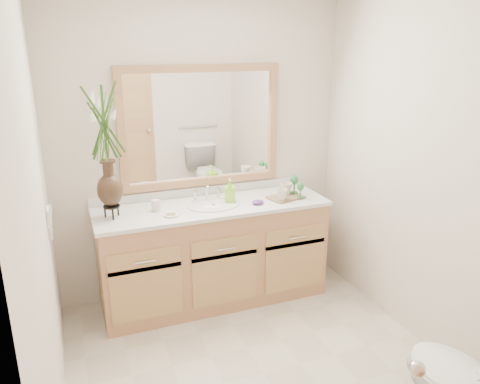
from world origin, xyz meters
name	(u,v)px	position (x,y,z in m)	size (l,w,h in m)	color
floor	(263,373)	(0.00, 0.00, 0.00)	(2.60, 2.60, 0.00)	beige
wall_back	(201,151)	(0.00, 1.30, 1.20)	(2.40, 0.02, 2.40)	beige
wall_front	(431,318)	(0.00, -1.30, 1.20)	(2.40, 0.02, 2.40)	beige
wall_left	(39,227)	(-1.20, 0.00, 1.20)	(0.02, 2.60, 2.40)	beige
wall_right	(432,178)	(1.20, 0.00, 1.20)	(0.02, 2.60, 2.40)	beige
vanity	(214,254)	(0.00, 1.01, 0.40)	(1.80, 0.55, 0.80)	tan
counter	(213,206)	(0.00, 1.01, 0.82)	(1.84, 0.57, 0.03)	silver
sink	(213,212)	(0.00, 1.00, 0.78)	(0.38, 0.34, 0.23)	white
mirror	(201,127)	(0.00, 1.28, 1.41)	(1.32, 0.04, 0.97)	white
switch_plate	(49,217)	(-1.19, 0.76, 0.98)	(0.02, 0.12, 0.12)	white
flower_vase	(105,136)	(-0.77, 1.01, 1.43)	(0.22, 0.22, 0.89)	black
tumbler	(156,205)	(-0.44, 1.03, 0.87)	(0.07, 0.07, 0.09)	beige
soap_dish	(171,215)	(-0.36, 0.88, 0.84)	(0.11, 0.11, 0.04)	beige
soap_bottle	(230,191)	(0.16, 1.05, 0.91)	(0.07, 0.08, 0.16)	#92E235
purple_dish	(258,202)	(0.34, 0.90, 0.85)	(0.10, 0.08, 0.03)	#5A297B
tray	(286,197)	(0.61, 0.95, 0.84)	(0.28, 0.19, 0.01)	brown
mug_left	(282,194)	(0.54, 0.89, 0.89)	(0.10, 0.09, 0.10)	beige
mug_right	(286,188)	(0.64, 1.01, 0.90)	(0.10, 0.10, 0.10)	beige
goblet_front	(300,187)	(0.71, 0.89, 0.93)	(0.06, 0.06, 0.13)	#267336
goblet_back	(294,181)	(0.72, 1.02, 0.95)	(0.07, 0.07, 0.15)	#267336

